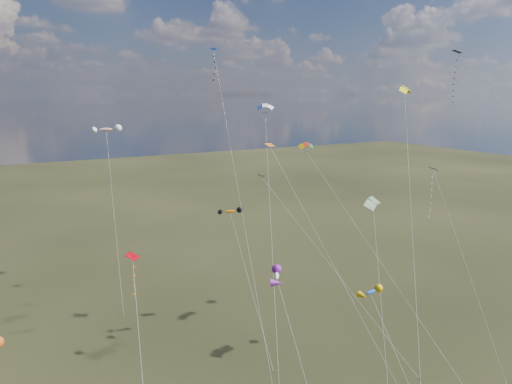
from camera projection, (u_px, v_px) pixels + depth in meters
name	position (u px, v px, depth m)	size (l,w,h in m)	color
diamond_black_high	(471.00, 93.00, 57.89)	(18.30, 27.59, 35.97)	black
diamond_navy_tall	(218.00, 87.00, 61.68)	(7.13, 29.74, 36.79)	#071346
diamond_black_mid	(310.00, 239.00, 51.29)	(12.41, 14.85, 21.55)	black
diamond_red_low	(134.00, 284.00, 42.65)	(2.89, 12.05, 15.85)	#AB000A
diamond_navy_right	(435.00, 202.00, 50.92)	(0.97, 13.14, 22.49)	#09184F
diamond_orange_center	(311.00, 221.00, 46.28)	(8.51, 14.94, 25.45)	orange
parafoil_yellow	(406.00, 89.00, 54.68)	(13.71, 17.85, 31.87)	#F6F007
parafoil_blue_white	(265.00, 107.00, 55.42)	(11.19, 21.94, 29.66)	blue
parafoil_striped	(374.00, 201.00, 49.33)	(7.92, 11.85, 19.96)	yellow
parafoil_tricolor	(308.00, 147.00, 56.95)	(8.06, 21.04, 24.80)	#EFB107
novelty_orange_black	(231.00, 212.00, 55.08)	(2.68, 10.03, 17.03)	#D25E01
novelty_white_purple	(277.00, 277.00, 36.86)	(2.17, 11.12, 16.49)	white
novelty_redwhite_stripe	(106.00, 130.00, 71.45)	(4.24, 15.09, 25.75)	#E74824
novelty_blue_yellow	(371.00, 293.00, 42.53)	(2.57, 11.19, 12.80)	blue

